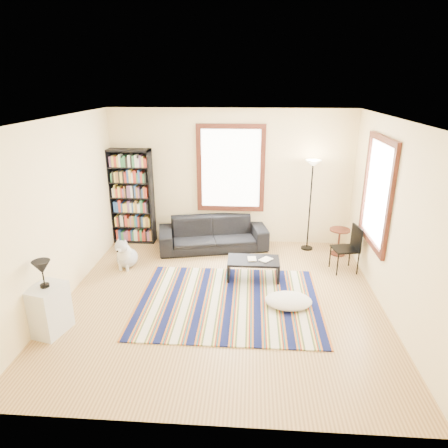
# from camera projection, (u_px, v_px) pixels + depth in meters

# --- Properties ---
(floor) EXTENTS (5.00, 5.00, 0.10)m
(floor) POSITION_uv_depth(u_px,v_px,m) (222.00, 302.00, 6.42)
(floor) COLOR tan
(floor) RESTS_ON ground
(ceiling) EXTENTS (5.00, 5.00, 0.10)m
(ceiling) POSITION_uv_depth(u_px,v_px,m) (221.00, 116.00, 5.44)
(ceiling) COLOR white
(ceiling) RESTS_ON floor
(wall_back) EXTENTS (5.00, 0.10, 2.80)m
(wall_back) POSITION_uv_depth(u_px,v_px,m) (231.00, 177.00, 8.32)
(wall_back) COLOR #FFEBAB
(wall_back) RESTS_ON floor
(wall_front) EXTENTS (5.00, 0.10, 2.80)m
(wall_front) POSITION_uv_depth(u_px,v_px,m) (200.00, 309.00, 3.54)
(wall_front) COLOR #FFEBAB
(wall_front) RESTS_ON floor
(wall_left) EXTENTS (0.10, 5.00, 2.80)m
(wall_left) POSITION_uv_depth(u_px,v_px,m) (56.00, 213.00, 6.10)
(wall_left) COLOR #FFEBAB
(wall_left) RESTS_ON floor
(wall_right) EXTENTS (0.10, 5.00, 2.80)m
(wall_right) POSITION_uv_depth(u_px,v_px,m) (397.00, 220.00, 5.76)
(wall_right) COLOR #FFEBAB
(wall_right) RESTS_ON floor
(window_back) EXTENTS (1.20, 0.06, 1.60)m
(window_back) POSITION_uv_depth(u_px,v_px,m) (231.00, 169.00, 8.18)
(window_back) COLOR white
(window_back) RESTS_ON wall_back
(window_right) EXTENTS (0.06, 1.20, 1.60)m
(window_right) POSITION_uv_depth(u_px,v_px,m) (377.00, 192.00, 6.45)
(window_right) COLOR white
(window_right) RESTS_ON wall_right
(rug) EXTENTS (2.85, 2.28, 0.02)m
(rug) POSITION_uv_depth(u_px,v_px,m) (229.00, 301.00, 6.31)
(rug) COLOR #0C123D
(rug) RESTS_ON floor
(sofa) EXTENTS (1.31, 2.33, 0.64)m
(sofa) POSITION_uv_depth(u_px,v_px,m) (213.00, 234.00, 8.24)
(sofa) COLOR black
(sofa) RESTS_ON floor
(bookshelf) EXTENTS (0.90, 0.30, 2.00)m
(bookshelf) POSITION_uv_depth(u_px,v_px,m) (132.00, 197.00, 8.38)
(bookshelf) COLOR black
(bookshelf) RESTS_ON floor
(coffee_table) EXTENTS (1.01, 0.74, 0.36)m
(coffee_table) POSITION_uv_depth(u_px,v_px,m) (253.00, 269.00, 7.02)
(coffee_table) COLOR black
(coffee_table) RESTS_ON floor
(book_a) EXTENTS (0.21, 0.16, 0.02)m
(book_a) POSITION_uv_depth(u_px,v_px,m) (248.00, 259.00, 6.96)
(book_a) COLOR beige
(book_a) RESTS_ON coffee_table
(book_b) EXTENTS (0.27, 0.28, 0.02)m
(book_b) POSITION_uv_depth(u_px,v_px,m) (262.00, 258.00, 6.99)
(book_b) COLOR beige
(book_b) RESTS_ON coffee_table
(floor_cushion) EXTENTS (0.74, 0.56, 0.18)m
(floor_cushion) POSITION_uv_depth(u_px,v_px,m) (288.00, 301.00, 6.17)
(floor_cushion) COLOR beige
(floor_cushion) RESTS_ON floor
(floor_lamp) EXTENTS (0.40, 0.40, 1.86)m
(floor_lamp) POSITION_uv_depth(u_px,v_px,m) (310.00, 206.00, 8.00)
(floor_lamp) COLOR black
(floor_lamp) RESTS_ON floor
(side_table) EXTENTS (0.49, 0.49, 0.54)m
(side_table) POSITION_uv_depth(u_px,v_px,m) (339.00, 242.00, 7.96)
(side_table) COLOR #4F1B13
(side_table) RESTS_ON floor
(folding_chair) EXTENTS (0.49, 0.47, 0.86)m
(folding_chair) POSITION_uv_depth(u_px,v_px,m) (345.00, 249.00, 7.22)
(folding_chair) COLOR black
(folding_chair) RESTS_ON floor
(white_cabinet) EXTENTS (0.49, 0.58, 0.70)m
(white_cabinet) POSITION_uv_depth(u_px,v_px,m) (49.00, 309.00, 5.46)
(white_cabinet) COLOR silver
(white_cabinet) RESTS_ON floor
(table_lamp) EXTENTS (0.25, 0.25, 0.38)m
(table_lamp) POSITION_uv_depth(u_px,v_px,m) (43.00, 274.00, 5.28)
(table_lamp) COLOR black
(table_lamp) RESTS_ON white_cabinet
(dog) EXTENTS (0.50, 0.64, 0.59)m
(dog) POSITION_uv_depth(u_px,v_px,m) (127.00, 252.00, 7.42)
(dog) COLOR silver
(dog) RESTS_ON floor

